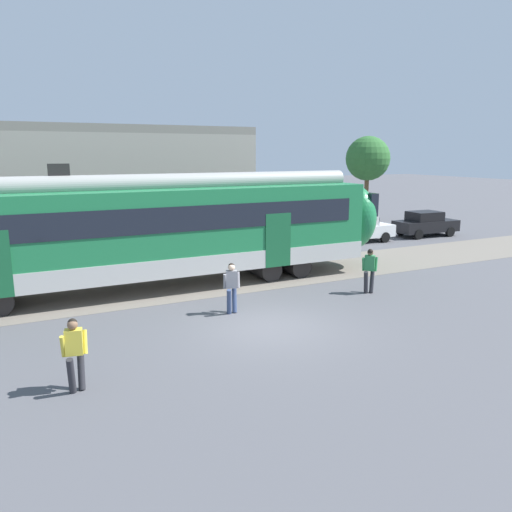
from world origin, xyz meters
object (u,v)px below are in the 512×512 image
(pedestrian_grey, at_px, (232,284))
(pedestrian_green, at_px, (370,268))
(parked_car_black, at_px, (426,224))
(parked_car_white, at_px, (359,229))
(pedestrian_yellow, at_px, (74,348))

(pedestrian_grey, distance_m, pedestrian_green, 5.48)
(pedestrian_grey, height_order, parked_car_black, pedestrian_grey)
(pedestrian_green, bearing_deg, parked_car_black, 37.30)
(pedestrian_grey, bearing_deg, parked_car_white, 36.35)
(pedestrian_yellow, relative_size, pedestrian_grey, 1.00)
(parked_car_black, bearing_deg, parked_car_white, 178.34)
(parked_car_black, bearing_deg, pedestrian_green, -142.70)
(parked_car_black, bearing_deg, pedestrian_yellow, -151.42)
(pedestrian_yellow, distance_m, parked_car_black, 25.04)
(pedestrian_grey, relative_size, pedestrian_green, 1.00)
(parked_car_white, distance_m, parked_car_black, 4.99)
(pedestrian_grey, height_order, pedestrian_green, same)
(parked_car_white, xyz_separation_m, parked_car_black, (4.99, -0.14, 0.00))
(pedestrian_grey, xyz_separation_m, parked_car_black, (16.82, 8.57, -0.18))
(pedestrian_yellow, height_order, pedestrian_grey, same)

